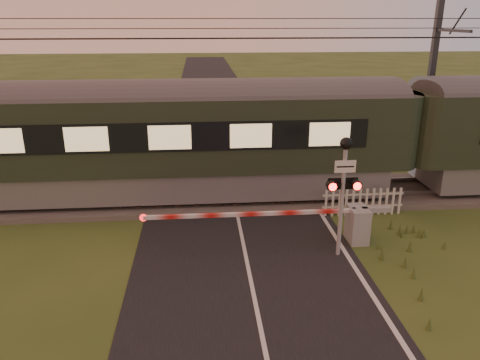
{
  "coord_description": "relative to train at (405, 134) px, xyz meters",
  "views": [
    {
      "loc": [
        -1.13,
        -9.11,
        6.13
      ],
      "look_at": [
        -0.06,
        3.2,
        1.83
      ],
      "focal_mm": 35.0,
      "sensor_mm": 36.0,
      "label": 1
    }
  ],
  "objects": [
    {
      "name": "ground",
      "position": [
        -6.11,
        -6.5,
        -2.23
      ],
      "size": [
        160.0,
        160.0,
        0.0
      ],
      "primitive_type": "plane",
      "color": "#32491C",
      "rests_on": "ground"
    },
    {
      "name": "picket_fence",
      "position": [
        -2.03,
        -1.89,
        -1.77
      ],
      "size": [
        2.68,
        0.08,
        0.91
      ],
      "color": "silver",
      "rests_on": "ground"
    },
    {
      "name": "catenary_mast",
      "position": [
        1.84,
        2.23,
        1.47
      ],
      "size": [
        0.22,
        2.46,
        7.12
      ],
      "color": "#2D2D30",
      "rests_on": "ground"
    },
    {
      "name": "crossing_signal",
      "position": [
        -3.59,
        -4.5,
        0.04
      ],
      "size": [
        0.84,
        0.35,
        3.3
      ],
      "color": "gray",
      "rests_on": "ground"
    },
    {
      "name": "track_bed",
      "position": [
        -6.11,
        0.0,
        -2.16
      ],
      "size": [
        140.0,
        3.4,
        0.39
      ],
      "color": "#47423D",
      "rests_on": "ground"
    },
    {
      "name": "road",
      "position": [
        -6.09,
        -6.73,
        -2.22
      ],
      "size": [
        6.0,
        140.0,
        0.03
      ],
      "color": "black",
      "rests_on": "ground"
    },
    {
      "name": "boom_gate",
      "position": [
        -3.19,
        -3.7,
        -1.64
      ],
      "size": [
        7.08,
        0.8,
        1.06
      ],
      "color": "gray",
      "rests_on": "ground"
    },
    {
      "name": "overhead_wires",
      "position": [
        -6.11,
        0.0,
        3.5
      ],
      "size": [
        120.0,
        0.62,
        0.62
      ],
      "color": "black",
      "rests_on": "ground"
    },
    {
      "name": "train",
      "position": [
        0.0,
        0.0,
        0.0
      ],
      "size": [
        41.77,
        2.88,
        3.89
      ],
      "color": "slate",
      "rests_on": "ground"
    }
  ]
}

